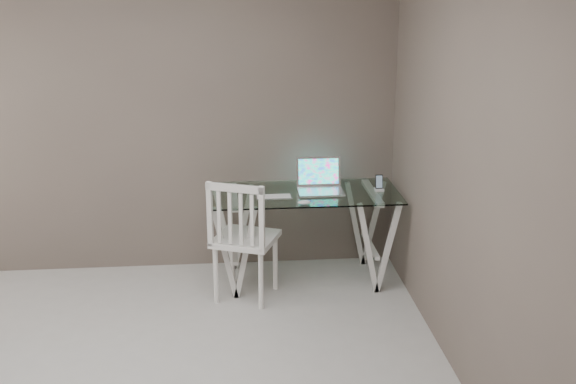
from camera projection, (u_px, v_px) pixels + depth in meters
name	position (u px, v px, depth m)	size (l,w,h in m)	color
room	(90.00, 124.00, 3.53)	(4.50, 4.52, 2.71)	#ACA9A4
desk	(303.00, 236.00, 5.78)	(1.50, 0.70, 0.75)	silver
chair	(242.00, 235.00, 5.37)	(0.57, 0.57, 0.97)	white
laptop	(320.00, 183.00, 5.71)	(0.35, 0.30, 0.25)	silver
keyboard	(274.00, 197.00, 5.55)	(0.28, 0.12, 0.01)	silver
mouse	(304.00, 202.00, 5.38)	(0.10, 0.06, 0.03)	silver
phone_dock	(379.00, 186.00, 5.71)	(0.07, 0.07, 0.13)	white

